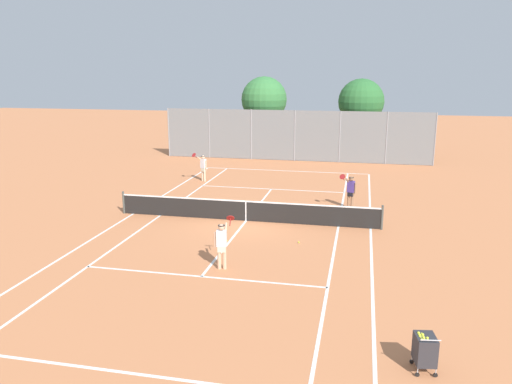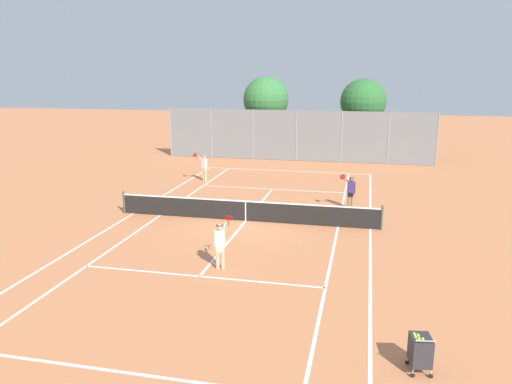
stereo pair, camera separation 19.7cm
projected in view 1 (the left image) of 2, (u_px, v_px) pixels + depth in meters
The scene contains 12 objects.
ground_plane at pixel (246, 221), 22.50m from camera, with size 120.00×120.00×0.00m, color #CC7A4C.
court_line_markings at pixel (246, 221), 22.50m from camera, with size 11.10×23.90×0.01m.
tennis_net at pixel (246, 210), 22.38m from camera, with size 12.00×0.10×1.07m.
ball_cart at pixel (425, 349), 11.16m from camera, with size 0.57×0.69×0.96m.
player_near_side at pixel (222, 243), 16.87m from camera, with size 0.58×0.80×1.77m.
player_far_left at pixel (203, 166), 30.43m from camera, with size 0.88×0.66×1.77m.
player_far_right at pixel (351, 190), 24.35m from camera, with size 0.83×0.70×1.77m.
loose_tennis_ball_0 at pixel (299, 242), 19.62m from camera, with size 0.07×0.07×0.07m, color #D1DB33.
loose_tennis_ball_1 at pixel (227, 240), 19.83m from camera, with size 0.07×0.07×0.07m, color #D1DB33.
back_fence at pixel (295, 136), 37.20m from camera, with size 20.06×0.08×3.79m.
tree_behind_left at pixel (264, 101), 40.21m from camera, with size 3.66×3.66×6.18m.
tree_behind_right at pixel (360, 103), 38.97m from camera, with size 3.55×3.55×6.04m.
Camera 1 is at (4.96, -20.98, 6.59)m, focal length 35.00 mm.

